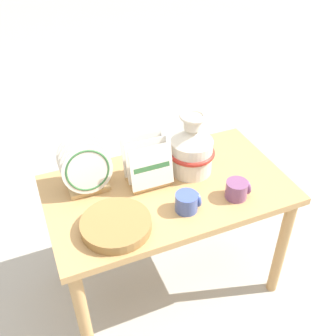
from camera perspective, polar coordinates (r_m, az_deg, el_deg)
ground_plane at (r=2.33m, az=-0.00°, el=-15.81°), size 14.00×14.00×0.00m
display_table at (r=1.90m, az=-0.00°, el=-5.08°), size 1.12×0.65×0.69m
ceramic_vase at (r=1.85m, az=3.46°, el=2.84°), size 0.22×0.22×0.31m
dish_rack_round_plates at (r=1.79m, az=-11.84°, el=-0.23°), size 0.23×0.17×0.25m
dish_rack_square_plates at (r=1.81m, az=-3.01°, el=-0.02°), size 0.20×0.16×0.22m
wicker_charger_stack at (r=1.63m, az=-7.56°, el=-8.17°), size 0.29×0.29×0.04m
mug_cobalt_glaze at (r=1.69m, az=2.85°, el=-4.94°), size 0.11×0.10×0.08m
mug_plum_glaze at (r=1.78m, az=10.05°, el=-3.07°), size 0.11×0.10×0.08m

